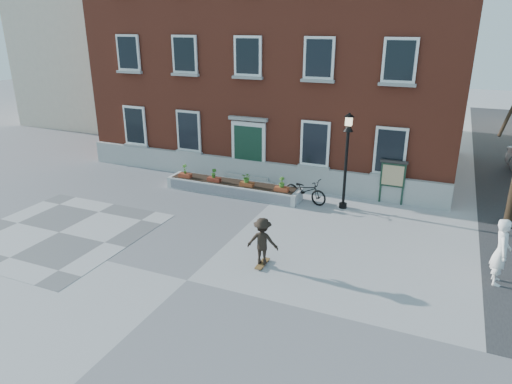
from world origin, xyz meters
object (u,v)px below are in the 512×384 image
at_px(notice_board, 393,175).
at_px(bicycle, 305,190).
at_px(bystander, 501,252).
at_px(lamp_post, 347,148).
at_px(skateboarder, 262,241).

bearing_deg(notice_board, bicycle, -158.96).
relative_size(bystander, lamp_post, 0.51).
bearing_deg(lamp_post, notice_board, 36.90).
distance_m(lamp_post, skateboarder, 6.10).
height_order(bystander, notice_board, bystander).
height_order(bicycle, skateboarder, skateboarder).
distance_m(bicycle, bystander, 8.13).
height_order(notice_board, skateboarder, notice_board).
relative_size(bystander, skateboarder, 1.26).
relative_size(bystander, notice_board, 1.07).
distance_m(bystander, notice_board, 6.45).
bearing_deg(bicycle, lamp_post, -76.44).
distance_m(lamp_post, notice_board, 2.50).
height_order(lamp_post, skateboarder, lamp_post).
xyz_separation_m(bicycle, skateboarder, (0.43, -5.72, 0.30)).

